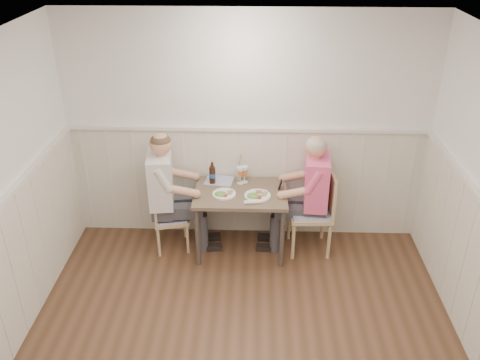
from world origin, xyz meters
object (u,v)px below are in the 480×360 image
Objects in this scene: diner_cream at (166,202)px; dining_table at (241,199)px; grass_vase at (239,167)px; chair_left at (166,215)px; chair_right at (316,208)px; beer_bottle at (212,174)px; man_in_pink at (311,203)px.

dining_table is at bearing -1.11° from diner_cream.
diner_cream is 4.06× the size of grass_vase.
chair_left is 0.55× the size of diner_cream.
chair_right is 2.76× the size of grass_vase.
dining_table is 0.82m from diner_cream.
grass_vase is (0.29, 0.09, 0.04)m from beer_bottle.
dining_table is 0.70× the size of diner_cream.
beer_bottle is at bearing 18.67° from chair_left.
man_in_pink is 0.98× the size of diner_cream.
dining_table is 2.83× the size of grass_vase.
beer_bottle is 0.30m from grass_vase.
chair_left is at bearing -178.85° from chair_right.
dining_table is 0.42m from beer_bottle.
chair_left is at bearing -161.33° from beer_bottle.
chair_left is at bearing -166.92° from diner_cream.
dining_table is at bearing -83.35° from grass_vase.
man_in_pink is (0.77, 0.05, -0.06)m from dining_table.
chair_right reaches higher than dining_table.
chair_left is 0.56× the size of man_in_pink.
grass_vase reaches higher than chair_left.
chair_left is (-1.66, -0.03, -0.10)m from chair_right.
diner_cream is at bearing -178.95° from chair_right.
grass_vase is at bearing 165.07° from chair_right.
beer_bottle reaches higher than dining_table.
dining_table is at bearing -176.82° from chair_right.
man_in_pink reaches higher than chair_left.
diner_cream is (-0.82, 0.02, -0.05)m from dining_table.
diner_cream is (-1.58, -0.04, 0.01)m from man_in_pink.
chair_right is 1.65m from diner_cream.
beer_bottle is (0.51, 0.17, 0.44)m from chair_left.
diner_cream reaches higher than grass_vase.
dining_table is 1.26× the size of chair_left.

